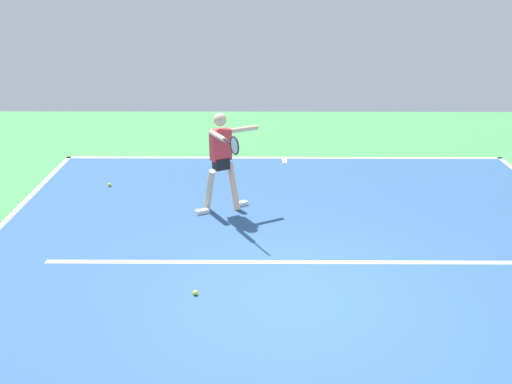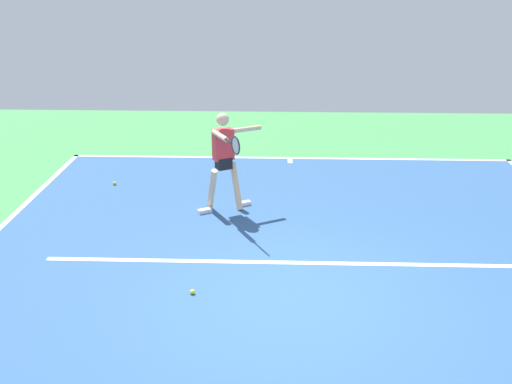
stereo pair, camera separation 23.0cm
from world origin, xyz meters
TOP-DOWN VIEW (x-y plane):
  - ground_plane at (0.00, 0.00)m, footprint 20.38×20.38m
  - court_surface at (0.00, 0.00)m, footprint 9.69×11.77m
  - court_line_baseline_near at (0.00, -5.84)m, footprint 9.69×0.10m
  - court_line_service at (0.00, -0.98)m, footprint 7.27×0.10m
  - court_line_centre_mark at (0.00, -5.64)m, footprint 0.10×0.30m
  - tennis_player at (1.18, -2.89)m, footprint 1.09×1.36m
  - tennis_ball_far_corner at (1.38, -0.09)m, footprint 0.07×0.07m
  - tennis_ball_by_sideline at (3.45, -4.03)m, footprint 0.07×0.07m

SIDE VIEW (x-z plane):
  - ground_plane at x=0.00m, z-range 0.00..0.00m
  - court_surface at x=0.00m, z-range 0.00..0.00m
  - court_line_baseline_near at x=0.00m, z-range 0.00..0.01m
  - court_line_service at x=0.00m, z-range 0.00..0.01m
  - court_line_centre_mark at x=0.00m, z-range 0.00..0.01m
  - tennis_ball_far_corner at x=1.38m, z-range 0.00..0.07m
  - tennis_ball_by_sideline at x=3.45m, z-range 0.00..0.07m
  - tennis_player at x=1.18m, z-range 0.12..1.85m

